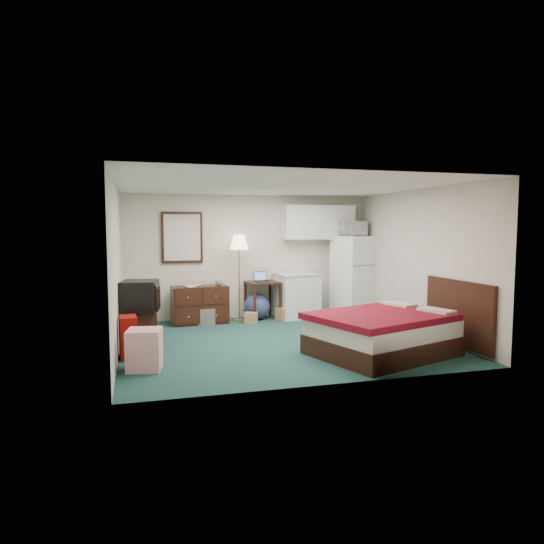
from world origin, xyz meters
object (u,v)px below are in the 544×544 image
object	(u,v)px
fridge	(353,276)
dresser	(200,305)
tv_stand	(139,329)
suitcase	(128,337)
bed	(382,334)
desk	(263,300)
kitchen_counter	(297,296)
floor_lamp	(239,278)

from	to	relation	value
fridge	dresser	bearing A→B (deg)	161.06
tv_stand	suitcase	size ratio (longest dim) A/B	0.94
dresser	bed	size ratio (longest dim) A/B	0.57
desk	bed	world-z (taller)	desk
desk	kitchen_counter	world-z (taller)	kitchen_counter
bed	tv_stand	bearing A→B (deg)	136.86
bed	suitcase	bearing A→B (deg)	148.77
dresser	fridge	xyz separation A→B (m)	(3.20, -0.01, 0.47)
floor_lamp	suitcase	size ratio (longest dim) A/B	2.84
kitchen_counter	suitcase	world-z (taller)	kitchen_counter
desk	fridge	size ratio (longest dim) A/B	0.46
kitchen_counter	bed	xyz separation A→B (m)	(0.26, -3.10, -0.14)
kitchen_counter	tv_stand	distance (m)	3.50
kitchen_counter	suitcase	size ratio (longest dim) A/B	1.47
bed	floor_lamp	bearing A→B (deg)	96.81
dresser	tv_stand	world-z (taller)	dresser
desk	kitchen_counter	xyz separation A→B (m)	(0.72, -0.02, 0.06)
suitcase	bed	bearing A→B (deg)	-17.08
fridge	suitcase	distance (m)	5.04
suitcase	fridge	bearing A→B (deg)	22.08
desk	tv_stand	size ratio (longest dim) A/B	1.36
fridge	bed	world-z (taller)	fridge
dresser	floor_lamp	bearing A→B (deg)	-0.18
desk	bed	bearing A→B (deg)	-79.50
tv_stand	fridge	bearing A→B (deg)	16.80
fridge	kitchen_counter	bearing A→B (deg)	157.87
tv_stand	suitcase	bearing A→B (deg)	-103.21
dresser	tv_stand	distance (m)	1.88
dresser	desk	bearing A→B (deg)	-0.22
tv_stand	dresser	bearing A→B (deg)	50.67
desk	kitchen_counter	bearing A→B (deg)	-8.54
floor_lamp	bed	distance (m)	3.47
desk	bed	distance (m)	3.27
fridge	tv_stand	xyz separation A→B (m)	(-4.33, -1.47, -0.58)
desk	kitchen_counter	distance (m)	0.73
bed	tv_stand	size ratio (longest dim) A/B	3.34
floor_lamp	suitcase	bearing A→B (deg)	-132.18
bed	tv_stand	world-z (taller)	bed
floor_lamp	fridge	bearing A→B (deg)	-1.52
floor_lamp	suitcase	xyz separation A→B (m)	(-2.08, -2.29, -0.55)
fridge	desk	bearing A→B (deg)	158.57
floor_lamp	desk	bearing A→B (deg)	3.43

